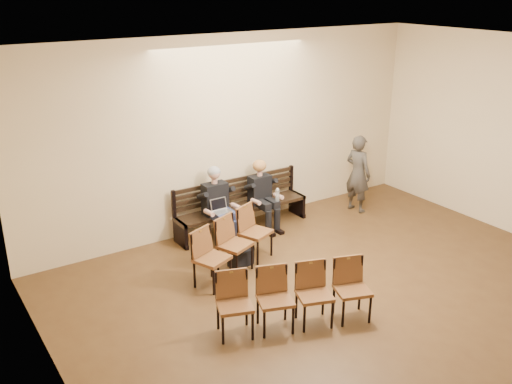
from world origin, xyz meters
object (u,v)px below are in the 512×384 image
seated_woman (263,198)px  water_bottle (277,201)px  passerby (358,168)px  laptop (222,213)px  chair_row_front (235,245)px  bag (241,258)px  chair_row_back (295,298)px  bench (242,218)px  seated_man (218,205)px

seated_woman → water_bottle: size_ratio=4.62×
passerby → laptop: bearing=78.1°
seated_woman → water_bottle: (0.13, -0.28, -0.00)m
chair_row_front → passerby: bearing=-8.0°
laptop → water_bottle: size_ratio=1.21×
bag → chair_row_back: bearing=-99.4°
seated_woman → bag: 1.64m
bag → chair_row_back: size_ratio=0.18×
chair_row_front → laptop: bearing=48.5°
bench → bag: (-0.78, -1.20, -0.09)m
seated_man → bag: bearing=-100.8°
laptop → chair_row_back: bearing=-108.8°
seated_woman → bag: seated_woman is taller
laptop → chair_row_back: size_ratio=0.15×
bench → chair_row_back: bearing=-109.6°
bag → bench: bearing=57.0°
seated_man → chair_row_back: bearing=-99.9°
chair_row_front → seated_man: bearing=50.4°
bench → chair_row_front: 1.63m
laptop → passerby: (2.99, -0.14, 0.33)m
bench → passerby: (2.39, -0.47, 0.66)m
seated_woman → laptop: 1.00m
bench → water_bottle: bearing=-38.5°
water_bottle → chair_row_back: chair_row_back is taller
bench → chair_row_front: bearing=-126.0°
chair_row_front → water_bottle: bearing=9.9°
water_bottle → passerby: size_ratio=0.14×
laptop → water_bottle: water_bottle is taller
seated_man → water_bottle: size_ratio=5.11×
seated_man → laptop: bearing=-98.2°
bench → seated_woman: (0.37, -0.12, 0.35)m
passerby → water_bottle: bearing=78.8°
laptop → water_bottle: 1.11m
seated_woman → laptop: bearing=-168.1°
seated_woman → chair_row_back: 3.28m
seated_woman → bag: (-1.15, -1.08, -0.45)m
seated_woman → water_bottle: seated_woman is taller
seated_man → chair_row_front: bearing=-107.5°
bag → passerby: passerby is taller
laptop → chair_row_front: chair_row_front is taller
seated_woman → chair_row_front: bearing=-138.1°
seated_woman → laptop: seated_woman is taller
bench → chair_row_front: size_ratio=1.62×
bench → chair_row_back: chair_row_back is taller
seated_woman → bag: size_ratio=3.18×
water_bottle → bag: water_bottle is taller
passerby → chair_row_back: size_ratio=0.86×
bench → seated_man: size_ratio=2.03×
chair_row_back → bench: bearing=89.8°
bench → water_bottle: size_ratio=10.35×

